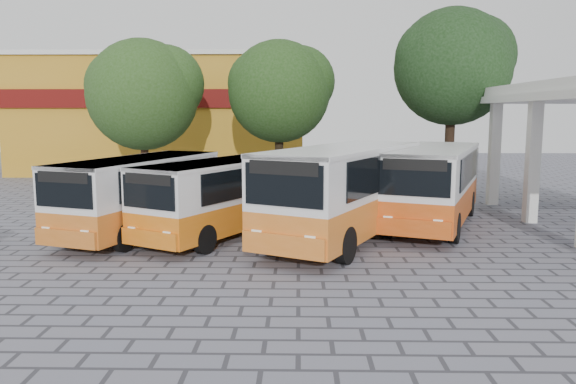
{
  "coord_description": "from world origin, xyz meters",
  "views": [
    {
      "loc": [
        -1.25,
        -15.73,
        4.26
      ],
      "look_at": [
        -1.62,
        3.86,
        1.5
      ],
      "focal_mm": 35.0,
      "sensor_mm": 36.0,
      "label": 1
    }
  ],
  "objects_px": {
    "bus_centre_left": "(224,193)",
    "bus_far_right": "(434,181)",
    "bus_centre_right": "(345,187)",
    "bus_far_left": "(140,190)"
  },
  "relations": [
    {
      "from": "bus_centre_left",
      "to": "bus_far_right",
      "type": "bearing_deg",
      "value": 42.61
    },
    {
      "from": "bus_centre_right",
      "to": "bus_far_right",
      "type": "bearing_deg",
      "value": 61.68
    },
    {
      "from": "bus_centre_left",
      "to": "bus_centre_right",
      "type": "distance_m",
      "value": 4.19
    },
    {
      "from": "bus_centre_right",
      "to": "bus_far_left",
      "type": "bearing_deg",
      "value": -159.88
    },
    {
      "from": "bus_far_left",
      "to": "bus_far_right",
      "type": "distance_m",
      "value": 10.8
    },
    {
      "from": "bus_centre_left",
      "to": "bus_centre_right",
      "type": "relative_size",
      "value": 0.84
    },
    {
      "from": "bus_centre_left",
      "to": "bus_far_right",
      "type": "relative_size",
      "value": 0.89
    },
    {
      "from": "bus_far_left",
      "to": "bus_centre_right",
      "type": "xyz_separation_m",
      "value": [
        7.13,
        -0.83,
        0.25
      ]
    },
    {
      "from": "bus_centre_left",
      "to": "bus_far_right",
      "type": "height_order",
      "value": "bus_far_right"
    },
    {
      "from": "bus_far_left",
      "to": "bus_far_right",
      "type": "bearing_deg",
      "value": 27.69
    }
  ]
}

